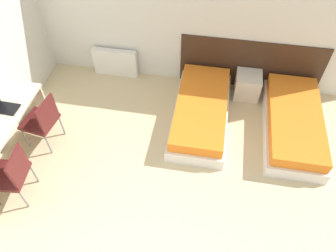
% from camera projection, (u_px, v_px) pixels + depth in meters
% --- Properties ---
extents(wall_back, '(6.08, 0.05, 2.70)m').
position_uv_depth(wall_back, '(187.00, 13.00, 5.21)').
color(wall_back, silver).
rests_on(wall_back, ground_plane).
extents(headboard_panel, '(2.46, 0.03, 0.97)m').
position_uv_depth(headboard_panel, '(250.00, 65.00, 5.71)').
color(headboard_panel, '#382316').
rests_on(headboard_panel, ground_plane).
extents(bed_near_window, '(0.88, 1.91, 0.41)m').
position_uv_depth(bed_near_window, '(201.00, 112.00, 5.38)').
color(bed_near_window, silver).
rests_on(bed_near_window, ground_plane).
extents(bed_near_door, '(0.88, 1.91, 0.41)m').
position_uv_depth(bed_near_door, '(293.00, 123.00, 5.22)').
color(bed_near_door, silver).
rests_on(bed_near_door, ground_plane).
extents(nightstand, '(0.43, 0.42, 0.45)m').
position_uv_depth(nightstand, '(247.00, 85.00, 5.75)').
color(nightstand, beige).
rests_on(nightstand, ground_plane).
extents(radiator, '(0.82, 0.12, 0.54)m').
position_uv_depth(radiator, '(115.00, 62.00, 6.10)').
color(radiator, silver).
rests_on(radiator, ground_plane).
extents(chair_near_laptop, '(0.52, 0.52, 0.92)m').
position_uv_depth(chair_near_laptop, '(42.00, 120.00, 4.84)').
color(chair_near_laptop, '#511919').
rests_on(chair_near_laptop, ground_plane).
extents(chair_near_notebook, '(0.50, 0.50, 0.92)m').
position_uv_depth(chair_near_notebook, '(12.00, 173.00, 4.24)').
color(chair_near_notebook, '#511919').
rests_on(chair_near_notebook, ground_plane).
extents(laptop, '(0.33, 0.23, 0.33)m').
position_uv_depth(laptop, '(2.00, 105.00, 4.60)').
color(laptop, black).
rests_on(laptop, desk).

